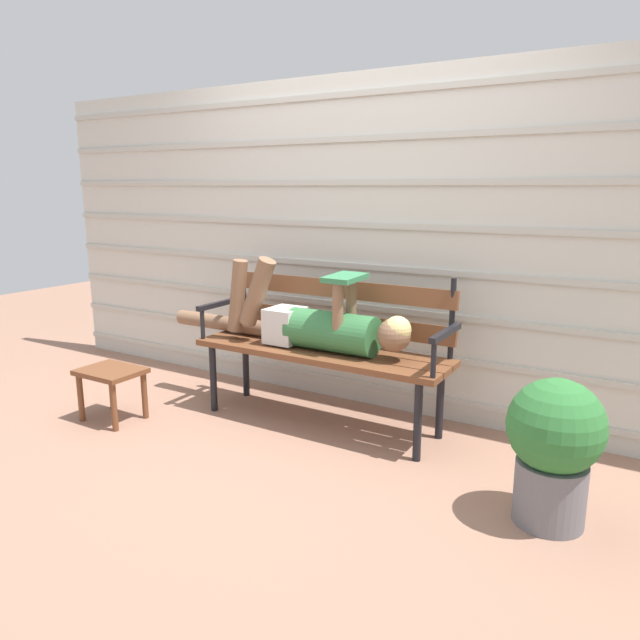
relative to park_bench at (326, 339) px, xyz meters
name	(u,v)px	position (x,y,z in m)	size (l,w,h in m)	color
ground_plane	(309,430)	(0.00, -0.19, -0.52)	(12.00, 12.00, 0.00)	#936B56
house_siding	(359,245)	(0.00, 0.42, 0.54)	(5.32, 0.08, 2.12)	beige
park_bench	(326,339)	(0.00, 0.00, 0.00)	(1.60, 0.45, 0.94)	brown
reclining_person	(311,323)	(-0.07, -0.07, 0.11)	(1.76, 0.26, 0.54)	#33703D
footstool	(111,379)	(-1.14, -0.68, -0.26)	(0.38, 0.30, 0.33)	brown
potted_plant	(554,444)	(1.42, -0.50, -0.16)	(0.41, 0.41, 0.65)	slate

